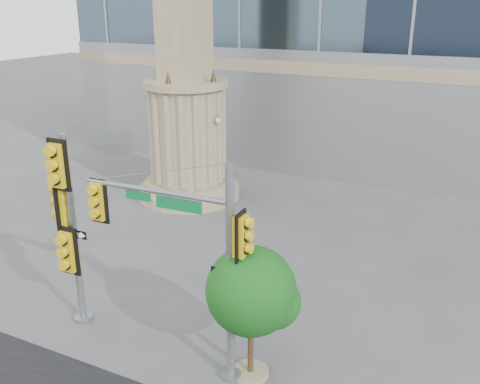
% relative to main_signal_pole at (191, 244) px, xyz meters
% --- Properties ---
extents(ground, '(120.00, 120.00, 0.00)m').
position_rel_main_signal_pole_xyz_m(ground, '(-0.22, 0.95, -3.18)').
color(ground, '#545456').
rests_on(ground, ground).
extents(monument, '(4.40, 4.40, 16.60)m').
position_rel_main_signal_pole_xyz_m(monument, '(-6.22, 9.95, 2.34)').
color(monument, gray).
rests_on(monument, ground).
extents(main_signal_pole, '(3.99, 0.49, 5.13)m').
position_rel_main_signal_pole_xyz_m(main_signal_pole, '(0.00, 0.00, 0.00)').
color(main_signal_pole, slate).
rests_on(main_signal_pole, ground).
extents(secondary_signal_pole, '(0.89, 0.66, 5.17)m').
position_rel_main_signal_pole_xyz_m(secondary_signal_pole, '(-3.77, 0.22, -0.14)').
color(secondary_signal_pole, slate).
rests_on(secondary_signal_pole, ground).
extents(street_tree, '(2.05, 2.00, 3.20)m').
position_rel_main_signal_pole_xyz_m(street_tree, '(1.32, 0.34, -1.08)').
color(street_tree, gray).
rests_on(street_tree, ground).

